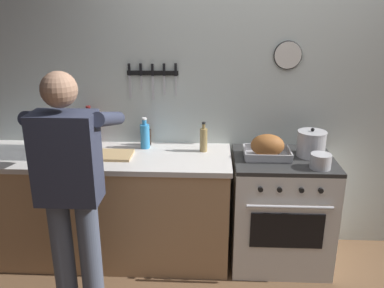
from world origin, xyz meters
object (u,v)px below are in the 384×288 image
Objects in this scene: stove at (280,210)px; saucepan at (321,161)px; person_cook at (71,185)px; bottle_soy_sauce at (148,137)px; bottle_wine_red at (90,129)px; cutting_board at (109,155)px; roasting_pan at (267,147)px; bottle_vinegar at (204,139)px; stock_pot at (311,144)px; bottle_dish_soap at (145,136)px.

stove is 0.58m from saucepan.
person_cook reaches higher than stove.
saucepan is at bearing -41.80° from stove.
bottle_soy_sauce reaches higher than saucepan.
person_cook is (-1.42, -0.68, 0.50)m from stove.
bottle_wine_red is (-1.56, 0.23, 0.59)m from stove.
person_cook reaches higher than cutting_board.
roasting_pan is 0.50m from bottle_vinegar.
roasting_pan is 1.56× the size of stock_pot.
cutting_board is at bearing -51.20° from bottle_wine_red.
roasting_pan is at bearing 1.49° from cutting_board.
bottle_vinegar is at bearing 169.32° from stove.
roasting_pan reaches higher than bottle_soy_sauce.
stock_pot is (0.21, 0.05, 0.55)m from stove.
cutting_board is 0.36m from bottle_wine_red.
bottle_vinegar reaches higher than cutting_board.
stove is 0.54× the size of person_cook.
bottle_soy_sauce is (0.26, 0.28, 0.06)m from cutting_board.
saucepan is 0.45× the size of bottle_wine_red.
person_cook is at bearing -152.18° from roasting_pan.
bottle_soy_sauce is at bearing 171.44° from stock_pot.
saucepan is at bearing -20.50° from bottle_vinegar.
stock_pot is 1.31m from bottle_soy_sauce.
bottle_wine_red is 1.30× the size of bottle_dish_soap.
bottle_wine_red is at bearing 9.62° from person_cook.
bottle_soy_sauce is at bearing 165.36° from roasting_pan.
bottle_vinegar is at bearing -7.00° from bottle_wine_red.
roasting_pan is at bearing -179.67° from stove.
stove is at bearing -8.47° from bottle_wine_red.
roasting_pan reaches higher than stove.
stove is 1.68m from bottle_wine_red.
bottle_dish_soap is at bearing 173.25° from bottle_vinegar.
bottle_vinegar is at bearing -44.03° from person_cook.
stock_pot is at bearing -64.59° from person_cook.
saucepan is 1.37m from bottle_dish_soap.
person_cook is at bearing -96.70° from cutting_board.
roasting_pan is 2.00× the size of bottle_soy_sauce.
bottle_soy_sauce is (-0.47, 0.13, -0.03)m from bottle_vinegar.
bottle_dish_soap is (0.25, 0.21, 0.10)m from cutting_board.
stock_pot is 1.31m from bottle_dish_soap.
bottle_dish_soap is (-0.01, -0.08, 0.03)m from bottle_soy_sauce.
person_cook reaches higher than bottle_dish_soap.
cutting_board is at bearing -176.84° from stock_pot.
saucepan is at bearing -13.56° from bottle_wine_red.
bottle_wine_red is at bearing 166.44° from saucepan.
bottle_vinegar is (-0.49, 0.12, 0.02)m from roasting_pan.
saucepan is at bearing -15.72° from bottle_dish_soap.
stove is 1.42m from cutting_board.
roasting_pan is 1.45m from bottle_wine_red.
person_cook is 1.46m from roasting_pan.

